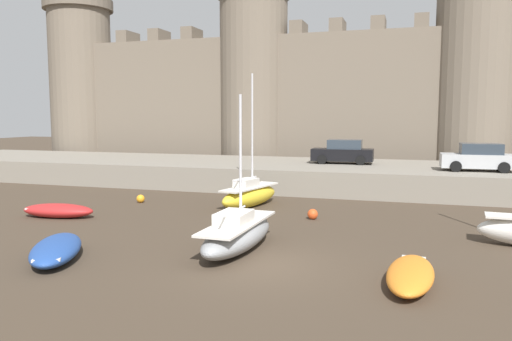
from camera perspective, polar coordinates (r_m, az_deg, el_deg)
The scene contains 12 objects.
ground_plane at distance 16.19m, azimuth 0.24°, elevation -10.82°, with size 160.00×160.00×0.00m, color #423528.
quay_road at distance 33.87m, azimuth 9.55°, elevation -0.59°, with size 65.88×10.00×1.53m, color gray.
castle at distance 42.79m, azimuth 11.42°, elevation 9.31°, with size 60.49×6.60×18.96m.
rowboat_midflat_left at distance 15.03m, azimuth 17.24°, elevation -11.22°, with size 1.51×3.75×0.59m.
sailboat_near_channel_right at distance 17.81m, azimuth -2.09°, elevation -7.24°, with size 1.71×5.37×5.51m.
rowboat_midflat_centre at distance 25.26m, azimuth -21.69°, elevation -4.24°, with size 3.62×1.71×0.66m.
sailboat_foreground_left at distance 26.21m, azimuth -0.73°, elevation -2.77°, with size 2.38×4.95×6.94m.
rowboat_foreground_centre at distance 18.03m, azimuth -21.87°, elevation -8.32°, with size 3.20×4.13×0.68m.
mooring_buoy_near_shore at distance 23.23m, azimuth 6.49°, elevation -4.98°, with size 0.48×0.48×0.48m, color #E04C1E.
mooring_buoy_off_centre at distance 28.18m, azimuth -13.06°, elevation -3.15°, with size 0.44×0.44×0.44m, color orange.
car_quay_west at distance 31.98m, azimuth 24.08°, elevation 1.33°, with size 4.15×1.97×1.62m.
car_quay_centre_west at distance 34.36m, azimuth 9.92°, elevation 2.09°, with size 4.15×1.97×1.62m.
Camera 1 is at (4.57, -14.78, 4.76)m, focal length 35.00 mm.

